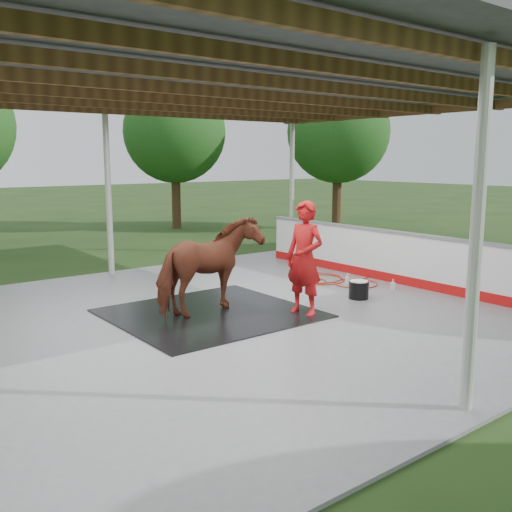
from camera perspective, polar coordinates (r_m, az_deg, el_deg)
ground at (r=10.05m, az=-3.26°, el=-6.32°), size 100.00×100.00×0.00m
concrete_slab at (r=10.04m, az=-3.26°, el=-6.19°), size 12.00×10.00×0.05m
pavilion_structure at (r=9.73m, az=-3.49°, el=16.74°), size 12.60×10.60×4.05m
dasher_board at (r=13.01m, az=13.62°, el=-0.19°), size 0.16×8.00×1.15m
tree_belt at (r=10.62m, az=-4.94°, el=15.17°), size 28.00×28.00×5.80m
rubber_mat at (r=10.20m, az=-4.59°, el=-5.72°), size 3.30×3.10×0.02m
horse at (r=10.01m, az=-4.66°, el=-1.02°), size 2.10×1.21×1.68m
handler at (r=9.99m, az=4.87°, el=-0.24°), size 0.62×0.81×2.01m
wash_bucket at (r=11.40m, az=10.24°, el=-3.31°), size 0.39×0.39×0.36m
soap_bottle_a at (r=12.41m, az=9.14°, el=-2.38°), size 0.15×0.15×0.29m
soap_bottle_b at (r=12.34m, az=13.53°, el=-2.78°), size 0.14×0.14×0.22m
hose_coil at (r=13.00m, az=6.96°, el=-2.39°), size 1.95×2.06×0.02m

